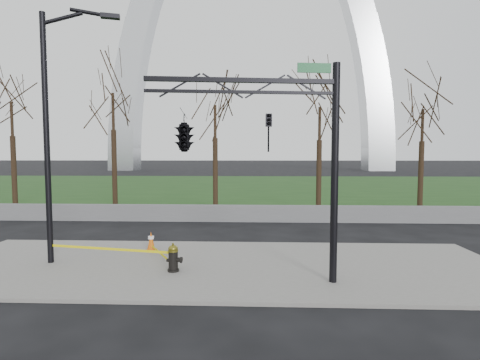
{
  "coord_description": "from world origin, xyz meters",
  "views": [
    {
      "loc": [
        1.15,
        -11.36,
        3.56
      ],
      "look_at": [
        0.62,
        2.0,
        2.65
      ],
      "focal_mm": 27.26,
      "sensor_mm": 36.0,
      "label": 1
    }
  ],
  "objects_px": {
    "traffic_signal_mast": "(214,133)",
    "street_light": "(54,120)",
    "fire_hydrant": "(174,258)",
    "traffic_cone": "(151,241)"
  },
  "relations": [
    {
      "from": "traffic_signal_mast",
      "to": "street_light",
      "type": "bearing_deg",
      "value": 153.02
    },
    {
      "from": "fire_hydrant",
      "to": "traffic_signal_mast",
      "type": "relative_size",
      "value": 0.14
    },
    {
      "from": "traffic_cone",
      "to": "street_light",
      "type": "bearing_deg",
      "value": -150.79
    },
    {
      "from": "street_light",
      "to": "traffic_signal_mast",
      "type": "height_order",
      "value": "street_light"
    },
    {
      "from": "fire_hydrant",
      "to": "traffic_cone",
      "type": "bearing_deg",
      "value": 129.03
    },
    {
      "from": "fire_hydrant",
      "to": "traffic_cone",
      "type": "height_order",
      "value": "fire_hydrant"
    },
    {
      "from": "traffic_cone",
      "to": "traffic_signal_mast",
      "type": "relative_size",
      "value": 0.12
    },
    {
      "from": "fire_hydrant",
      "to": "traffic_signal_mast",
      "type": "xyz_separation_m",
      "value": [
        1.35,
        -1.12,
        3.66
      ]
    },
    {
      "from": "traffic_cone",
      "to": "street_light",
      "type": "xyz_separation_m",
      "value": [
        -2.63,
        -1.47,
        4.25
      ]
    },
    {
      "from": "traffic_cone",
      "to": "street_light",
      "type": "relative_size",
      "value": 0.08
    }
  ]
}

